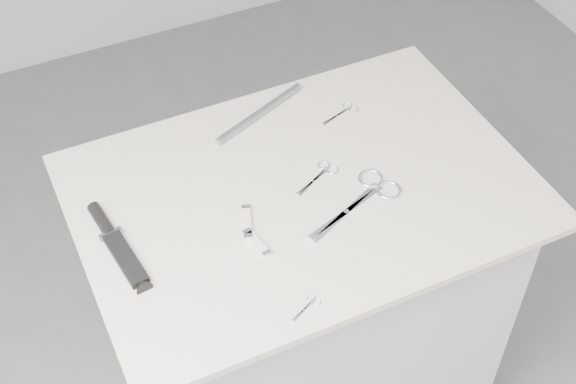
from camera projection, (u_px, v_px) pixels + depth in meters
name	position (u px, v px, depth m)	size (l,w,h in m)	color
plinth	(301.00, 312.00, 2.11)	(0.90, 0.60, 0.90)	#B8B8B6
display_board	(303.00, 191.00, 1.78)	(1.00, 0.70, 0.02)	beige
large_shears	(368.00, 194.00, 1.76)	(0.25, 0.15, 0.01)	silver
embroidery_scissors_a	(322.00, 173.00, 1.80)	(0.12, 0.08, 0.00)	silver
embroidery_scissors_b	(344.00, 111.00, 1.95)	(0.11, 0.06, 0.00)	silver
tiny_scissors	(308.00, 305.00, 1.55)	(0.07, 0.05, 0.00)	silver
sheathed_knife	(114.00, 241.00, 1.66)	(0.07, 0.25, 0.03)	black
pocket_knife_a	(257.00, 243.00, 1.66)	(0.03, 0.08, 0.01)	beige
pocket_knife_b	(247.00, 222.00, 1.70)	(0.05, 0.09, 0.01)	beige
metal_rail	(260.00, 113.00, 1.94)	(0.02, 0.02, 0.28)	gray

